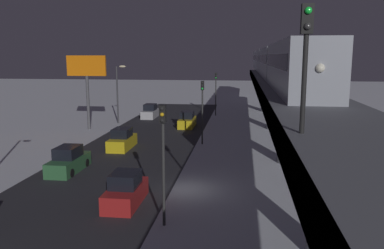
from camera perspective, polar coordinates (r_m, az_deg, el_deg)
ground_plane at (r=26.70m, az=-1.23°, el=-9.41°), size 240.00×240.00×0.00m
avenue_asphalt at (r=28.29m, az=-14.06°, el=-8.59°), size 11.00×93.71×0.01m
elevated_railway at (r=25.39m, az=15.43°, el=2.09°), size 5.00×93.71×6.40m
subway_train at (r=56.75m, az=11.22°, el=9.06°), size 2.94×74.07×3.40m
rail_signal at (r=12.79m, az=16.20°, el=10.83°), size 0.36×0.41×4.00m
sedan_green at (r=31.99m, az=-17.49°, el=-5.14°), size 1.91×4.63×1.97m
sedan_silver at (r=57.44m, az=-6.08°, el=1.81°), size 1.80×4.51×1.97m
sedan_red_2 at (r=24.33m, az=-9.61°, el=-9.52°), size 1.80×4.18×1.97m
sedan_yellow at (r=38.60m, az=-10.11°, el=-2.27°), size 1.80×4.40×1.97m
sedan_yellow_2 at (r=49.52m, az=-0.71°, el=0.57°), size 1.80×4.45×1.97m
traffic_light_near at (r=20.15m, az=-4.21°, el=-3.43°), size 0.32×0.44×6.40m
traffic_light_mid at (r=39.33m, az=1.52°, el=3.13°), size 0.32×0.44×6.40m
traffic_light_far at (r=58.82m, az=3.48°, el=5.37°), size 0.32×0.44×6.40m
commercial_billboard at (r=48.82m, az=-15.03°, el=7.22°), size 4.80×0.36×8.90m
street_lamp_far at (r=52.61m, az=-10.58°, el=5.36°), size 1.35×0.44×7.65m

